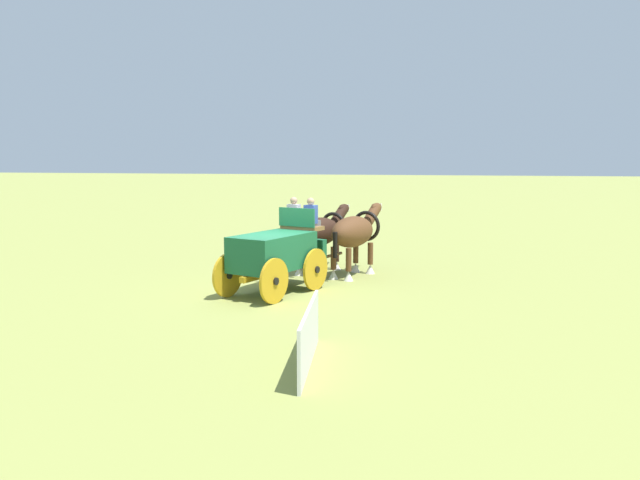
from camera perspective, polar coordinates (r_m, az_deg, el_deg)
ground_plane at (r=18.55m, az=-4.15°, el=-4.69°), size 220.00×220.00×0.00m
show_wagon at (r=18.48m, az=-3.87°, el=-1.05°), size 5.48×2.73×2.65m
draft_horse_near at (r=21.65m, az=0.03°, el=0.64°), size 3.13×1.65×2.19m
draft_horse_off at (r=20.99m, az=3.04°, el=0.63°), size 3.06×1.66×2.28m
sponsor_banner at (r=12.21m, az=-0.97°, el=-8.47°), size 3.19×0.42×1.10m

